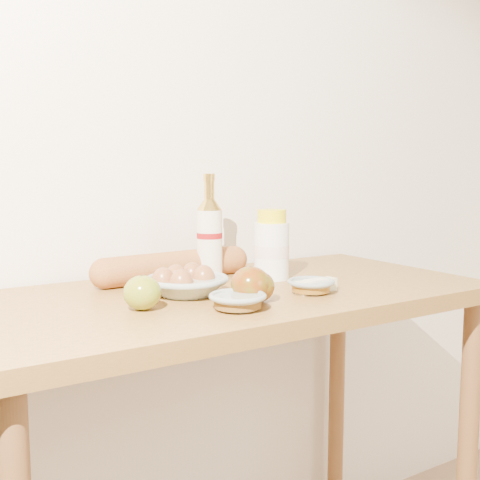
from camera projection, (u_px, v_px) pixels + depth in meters
name	position (u px, v px, depth m)	size (l,w,h in m)	color
back_wall	(169.00, 124.00, 1.63)	(3.50, 0.02, 2.60)	white
table	(233.00, 341.00, 1.41)	(1.20, 0.60, 0.90)	#A57635
bourbon_bottle	(210.00, 236.00, 1.53)	(0.07, 0.07, 0.27)	#EDE2C9
cream_bottle	(272.00, 247.00, 1.53)	(0.09, 0.09, 0.18)	white
egg_bowl	(186.00, 283.00, 1.34)	(0.24, 0.24, 0.07)	#96A39E
baguette	(174.00, 266.00, 1.51)	(0.44, 0.10, 0.07)	#BA7339
apple_yellowgreen	(142.00, 293.00, 1.20)	(0.10, 0.10, 0.07)	olive
apple_redgreen_front	(258.00, 286.00, 1.27)	(0.09, 0.09, 0.07)	maroon
apple_redgreen_right	(251.00, 285.00, 1.26)	(0.09, 0.09, 0.08)	#8C0A07
sugar_bowl	(238.00, 301.00, 1.20)	(0.15, 0.15, 0.03)	#8C9995
syrup_bowl	(311.00, 286.00, 1.36)	(0.12, 0.12, 0.03)	gray
butter_stick	(316.00, 286.00, 1.37)	(0.11, 0.04, 0.03)	beige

